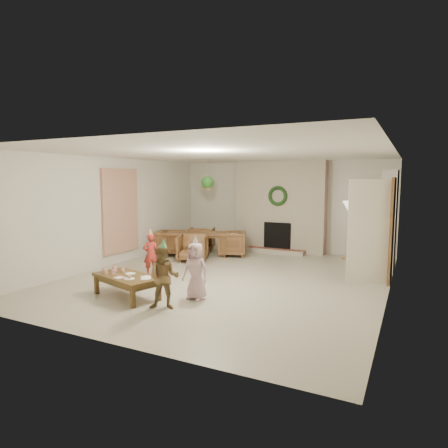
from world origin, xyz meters
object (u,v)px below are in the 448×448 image
Objects in this scene: dining_chair_far at (202,239)px; child_plaid at (164,278)px; dining_chair_right at (232,243)px; child_red at (151,254)px; dining_chair_near at (193,248)px; dining_table at (197,244)px; coffee_table_top at (126,277)px; dining_chair_left at (170,242)px; child_pink at (196,271)px.

child_plaid reaches higher than dining_chair_far.
child_red is (-0.65, -2.62, 0.11)m from dining_chair_right.
child_plaid is at bearing -9.69° from dining_chair_right.
child_red is (-0.05, -1.61, 0.11)m from dining_chair_near.
dining_chair_right is at bearing 0.00° from dining_table.
dining_chair_near is 0.81× the size of child_red.
child_red is at bearing 128.37° from coffee_table_top.
dining_table is 3.81m from coffee_table_top.
dining_table is at bearing 90.00° from dining_chair_far.
dining_chair_right is at bearing -90.00° from dining_chair_left.
dining_chair_near is at bearing -135.00° from dining_chair_left.
dining_chair_far is at bearing 120.33° from child_pink.
dining_chair_left reaches higher than coffee_table_top.
dining_chair_far is at bearing 120.04° from coffee_table_top.
dining_chair_far and dining_chair_right have the same top height.
dining_table is at bearing 90.00° from dining_chair_near.
dining_chair_near is 0.72× the size of child_plaid.
child_red reaches higher than dining_chair_right.
coffee_table_top is at bearing -177.96° from dining_chair_left.
dining_table is at bearing -90.00° from dining_chair_left.
dining_chair_far is 0.72× the size of child_plaid.
dining_chair_near is 0.74× the size of child_pink.
dining_chair_far is at bearing -45.00° from dining_chair_left.
child_pink is at bearing 52.20° from child_plaid.
dining_table is 1.74× the size of child_pink.
dining_chair_near is 0.58× the size of coffee_table_top.
child_pink is (1.10, 0.44, 0.13)m from coffee_table_top.
dining_chair_right is at bearing 38.66° from dining_chair_near.
dining_table is at bearing 118.57° from coffee_table_top.
dining_chair_left is 3.76m from coffee_table_top.
child_pink reaches higher than dining_chair_far.
dining_chair_near is 1.00× the size of dining_chair_far.
dining_chair_right is (1.55, 0.59, 0.00)m from dining_chair_left.
child_plaid is at bearing 3.84° from coffee_table_top.
dining_chair_near is 1.04m from dining_chair_left.
coffee_table_top is 1.40× the size of child_red.
dining_table is 1.36× the size of coffee_table_top.
child_pink is (1.62, -2.60, 0.15)m from dining_chair_near.
coffee_table_top is at bearing -22.01° from dining_chair_right.
dining_chair_far is (-0.26, 0.69, 0.03)m from dining_table.
dining_chair_left is at bearing 45.00° from dining_chair_far.
dining_chair_far is at bearing 90.00° from dining_chair_near.
dining_table reaches higher than coffee_table_top.
dining_chair_left is 0.72× the size of child_plaid.
coffee_table_top is 1.28× the size of child_pink.
dining_chair_near is 1.00× the size of dining_chair_left.
child_red is at bearing -105.63° from dining_table.
dining_chair_far and dining_chair_left have the same top height.
dining_chair_near is at bearing 123.91° from child_pink.
dining_chair_far is at bearing -125.87° from child_red.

